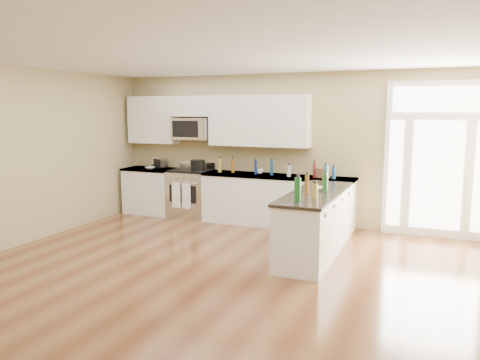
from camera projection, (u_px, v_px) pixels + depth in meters
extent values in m
plane|color=#5B3119|center=(187.00, 300.00, 5.28)|extent=(8.00, 8.00, 0.00)
plane|color=tan|center=(290.00, 149.00, 8.73)|extent=(7.00, 0.00, 7.00)
plane|color=white|center=(183.00, 44.00, 4.87)|extent=(8.00, 8.00, 0.00)
cube|color=white|center=(152.00, 192.00, 9.68)|extent=(1.06, 0.62, 0.90)
cube|color=black|center=(152.00, 211.00, 9.74)|extent=(1.02, 0.52, 0.10)
cube|color=black|center=(151.00, 169.00, 9.61)|extent=(1.10, 0.66, 0.04)
cube|color=white|center=(277.00, 201.00, 8.64)|extent=(2.81, 0.62, 0.90)
cube|color=black|center=(276.00, 222.00, 8.70)|extent=(2.77, 0.52, 0.10)
cube|color=black|center=(277.00, 176.00, 8.58)|extent=(2.85, 0.66, 0.04)
cube|color=white|center=(315.00, 224.00, 6.91)|extent=(0.65, 2.28, 0.90)
cube|color=black|center=(315.00, 250.00, 6.97)|extent=(0.61, 2.18, 0.10)
cube|color=black|center=(316.00, 193.00, 6.84)|extent=(0.69, 2.32, 0.04)
cube|color=white|center=(153.00, 120.00, 9.60)|extent=(1.04, 0.33, 0.95)
cube|color=white|center=(259.00, 121.00, 8.72)|extent=(1.94, 0.33, 0.95)
cube|color=white|center=(193.00, 106.00, 9.20)|extent=(0.82, 0.33, 0.40)
cube|color=silver|center=(193.00, 129.00, 9.23)|extent=(0.78, 0.40, 0.42)
cube|color=black|center=(185.00, 129.00, 9.07)|extent=(0.56, 0.01, 0.32)
cube|color=white|center=(438.00, 160.00, 7.74)|extent=(1.70, 0.08, 2.60)
cube|color=white|center=(437.00, 176.00, 7.73)|extent=(0.78, 0.02, 1.80)
cube|color=white|center=(395.00, 174.00, 7.98)|extent=(0.22, 0.02, 1.80)
cube|color=white|center=(442.00, 99.00, 7.54)|extent=(1.50, 0.02, 0.40)
cube|color=silver|center=(191.00, 194.00, 9.33)|extent=(0.80, 0.66, 0.92)
cube|color=black|center=(191.00, 171.00, 9.26)|extent=(0.80, 0.60, 0.03)
cube|color=silver|center=(198.00, 165.00, 9.52)|extent=(0.80, 0.04, 0.14)
cube|color=black|center=(183.00, 194.00, 9.01)|extent=(0.58, 0.01, 0.34)
cylinder|color=silver|center=(182.00, 183.00, 8.96)|extent=(0.70, 0.02, 0.02)
cube|color=white|center=(176.00, 195.00, 9.03)|extent=(0.18, 0.02, 0.50)
cube|color=white|center=(186.00, 196.00, 8.95)|extent=(0.18, 0.02, 0.50)
cylinder|color=black|center=(198.00, 165.00, 9.13)|extent=(0.31, 0.31, 0.22)
cube|color=silver|center=(160.00, 162.00, 9.67)|extent=(0.31, 0.27, 0.22)
cube|color=brown|center=(323.00, 173.00, 8.24)|extent=(0.25, 0.22, 0.17)
imported|color=white|center=(150.00, 168.00, 9.47)|extent=(0.20, 0.20, 0.04)
imported|color=white|center=(320.00, 188.00, 6.98)|extent=(0.20, 0.20, 0.05)
imported|color=white|center=(260.00, 171.00, 8.75)|extent=(0.15, 0.15, 0.09)
cylinder|color=#19591E|center=(298.00, 190.00, 6.07)|extent=(0.09, 0.09, 0.32)
cylinder|color=navy|center=(334.00, 173.00, 8.10)|extent=(0.07, 0.07, 0.21)
cylinder|color=brown|center=(307.00, 184.00, 6.68)|extent=(0.06, 0.06, 0.27)
cylinder|color=olive|center=(220.00, 165.00, 8.97)|extent=(0.08, 0.08, 0.27)
cylinder|color=#26727F|center=(326.00, 175.00, 7.52)|extent=(0.08, 0.08, 0.31)
cylinder|color=#591919|center=(314.00, 170.00, 8.26)|extent=(0.06, 0.06, 0.27)
cylinder|color=#B2B2B7|center=(289.00, 171.00, 8.38)|extent=(0.07, 0.07, 0.21)
cylinder|color=navy|center=(256.00, 168.00, 8.66)|extent=(0.06, 0.06, 0.26)
cylinder|color=#3F7226|center=(325.00, 180.00, 7.23)|extent=(0.08, 0.08, 0.22)
cylinder|color=#19591E|center=(325.00, 184.00, 6.88)|extent=(0.08, 0.08, 0.21)
cylinder|color=navy|center=(272.00, 168.00, 8.57)|extent=(0.06, 0.06, 0.28)
cylinder|color=brown|center=(233.00, 165.00, 8.93)|extent=(0.07, 0.07, 0.28)
cylinder|color=olive|center=(315.00, 191.00, 6.29)|extent=(0.08, 0.08, 0.21)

